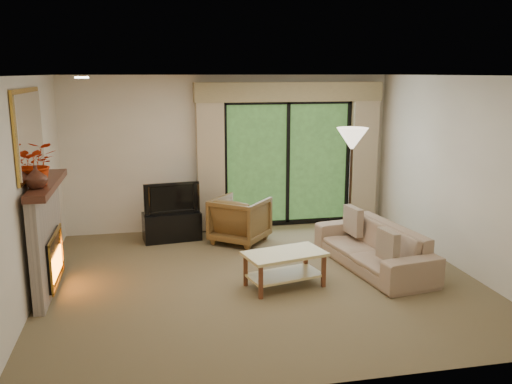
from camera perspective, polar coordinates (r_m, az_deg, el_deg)
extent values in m
plane|color=brown|center=(7.15, 0.49, -9.15)|extent=(5.50, 5.50, 0.00)
plane|color=white|center=(6.65, 0.53, 12.16)|extent=(5.50, 5.50, 0.00)
plane|color=beige|center=(9.21, -2.77, 4.12)|extent=(5.00, 0.00, 5.00)
plane|color=beige|center=(4.44, 7.32, -5.13)|extent=(5.00, 0.00, 5.00)
plane|color=beige|center=(6.77, -22.88, 0.10)|extent=(0.00, 5.00, 5.00)
plane|color=beige|center=(7.83, 20.61, 1.84)|extent=(0.00, 5.00, 5.00)
cube|color=tan|center=(9.02, -4.80, 3.27)|extent=(0.45, 0.18, 2.35)
cube|color=tan|center=(9.71, 11.25, 3.73)|extent=(0.45, 0.18, 2.35)
cube|color=#9F8A5D|center=(9.19, 3.58, 10.48)|extent=(3.20, 0.24, 0.32)
cube|color=black|center=(8.80, -8.84, -3.59)|extent=(0.94, 0.51, 0.45)
imported|color=black|center=(8.68, -8.94, -0.55)|extent=(0.88, 0.22, 0.50)
imported|color=brown|center=(8.55, -1.69, -2.94)|extent=(1.10, 1.11, 0.73)
imported|color=#9E8168|center=(7.64, 12.22, -5.65)|extent=(1.08, 2.13, 0.59)
cube|color=brown|center=(7.04, 13.70, -5.48)|extent=(0.16, 0.40, 0.39)
cube|color=brown|center=(8.07, 10.18, -2.99)|extent=(0.17, 0.42, 0.41)
imported|color=#482317|center=(6.51, -22.16, 1.48)|extent=(0.26, 0.26, 0.26)
imported|color=red|center=(6.64, -22.01, 2.80)|extent=(0.47, 0.41, 0.51)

